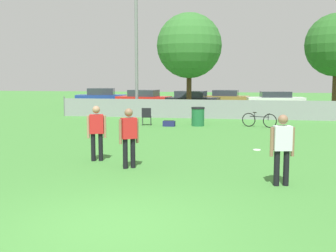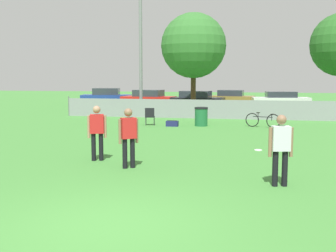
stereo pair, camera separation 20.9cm
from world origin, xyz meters
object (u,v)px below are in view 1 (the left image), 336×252
object	(u,v)px
player_receiver_white	(282,145)
parked_car_white	(275,100)
folding_chair_sideline	(147,115)
parked_car_dark	(191,100)
light_pole	(136,29)
bicycle_sideline	(259,120)
tree_near_pole	(189,46)
frisbee_disc	(257,150)
parked_car_red	(144,99)
player_thrower_red	(97,129)
gear_bag_sideline	(169,124)
trash_bin	(198,116)
player_defender_red	(129,134)
parked_car_tan	(226,98)
parked_car_blue	(101,97)

from	to	relation	value
player_receiver_white	parked_car_white	bearing A→B (deg)	73.28
folding_chair_sideline	parked_car_dark	distance (m)	11.37
light_pole	parked_car_white	bearing A→B (deg)	41.98
folding_chair_sideline	parked_car_dark	size ratio (longest dim) A/B	0.20
folding_chair_sideline	bicycle_sideline	size ratio (longest dim) A/B	0.54
tree_near_pole	parked_car_white	world-z (taller)	tree_near_pole
frisbee_disc	parked_car_red	bearing A→B (deg)	114.89
folding_chair_sideline	parked_car_white	bearing A→B (deg)	-127.39
light_pole	folding_chair_sideline	world-z (taller)	light_pole
player_thrower_red	parked_car_white	size ratio (longest dim) A/B	0.35
parked_car_red	player_receiver_white	bearing A→B (deg)	-61.38
bicycle_sideline	gear_bag_sideline	xyz separation A→B (m)	(-4.34, -0.43, -0.22)
tree_near_pole	parked_car_white	distance (m)	9.99
player_receiver_white	trash_bin	xyz separation A→B (m)	(-3.17, 11.11, -0.45)
player_defender_red	frisbee_disc	bearing A→B (deg)	9.01
parked_car_tan	tree_near_pole	bearing A→B (deg)	-97.77
parked_car_white	parked_car_dark	bearing A→B (deg)	-167.63
tree_near_pole	player_defender_red	world-z (taller)	tree_near_pole
parked_car_red	folding_chair_sideline	bearing A→B (deg)	-67.98
folding_chair_sideline	gear_bag_sideline	world-z (taller)	folding_chair_sideline
bicycle_sideline	parked_car_tan	bearing A→B (deg)	117.45
light_pole	parked_car_dark	xyz separation A→B (m)	(2.66, 5.89, -4.72)
trash_bin	parked_car_tan	size ratio (longest dim) A/B	0.23
tree_near_pole	parked_car_blue	bearing A→B (deg)	140.44
tree_near_pole	trash_bin	size ratio (longest dim) A/B	6.91
parked_car_red	parked_car_tan	xyz separation A→B (m)	(6.21, 3.37, -0.05)
folding_chair_sideline	parked_car_dark	xyz separation A→B (m)	(0.71, 11.34, 0.16)
player_receiver_white	parked_car_white	xyz separation A→B (m)	(1.37, 24.45, -0.28)
parked_car_red	parked_car_white	world-z (taller)	parked_car_red
tree_near_pole	player_thrower_red	world-z (taller)	tree_near_pole
folding_chair_sideline	parked_car_tan	distance (m)	15.41
player_receiver_white	parked_car_tan	distance (m)	26.07
parked_car_dark	parked_car_tan	distance (m)	4.46
player_defender_red	gear_bag_sideline	bearing A→B (deg)	57.87
tree_near_pole	bicycle_sideline	world-z (taller)	tree_near_pole
folding_chair_sideline	parked_car_red	distance (m)	12.11
folding_chair_sideline	parked_car_tan	size ratio (longest dim) A/B	0.22
player_thrower_red	parked_car_tan	world-z (taller)	player_thrower_red
bicycle_sideline	parked_car_red	distance (m)	14.33
trash_bin	parked_car_red	xyz separation A→B (m)	(-5.62, 11.47, 0.22)
tree_near_pole	frisbee_disc	bearing A→B (deg)	-72.36
tree_near_pole	parked_car_red	xyz separation A→B (m)	(-4.32, 5.32, -3.68)
frisbee_disc	parked_car_blue	xyz separation A→B (m)	(-12.42, 19.62, 0.68)
folding_chair_sideline	parked_car_dark	bearing A→B (deg)	-103.39
player_defender_red	folding_chair_sideline	xyz separation A→B (m)	(-1.88, 9.74, -0.42)
frisbee_disc	parked_car_red	distance (m)	19.87
bicycle_sideline	parked_car_white	world-z (taller)	parked_car_white
player_receiver_white	folding_chair_sideline	distance (m)	12.28
player_thrower_red	parked_car_dark	xyz separation A→B (m)	(0.01, 20.30, -0.26)
light_pole	bicycle_sideline	bearing A→B (deg)	-34.82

